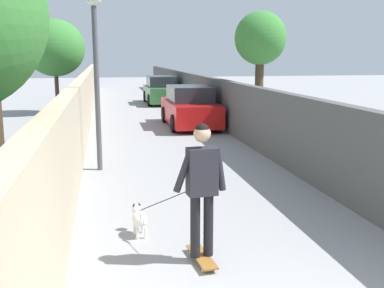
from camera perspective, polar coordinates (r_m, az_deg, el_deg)
name	(u,v)px	position (r m, az deg, el deg)	size (l,w,h in m)	color
ground_plane	(154,128)	(17.31, -4.69, 2.01)	(80.00, 80.00, 0.00)	gray
wall_left	(82,110)	(15.11, -13.50, 4.18)	(48.00, 0.30, 1.96)	tan
fence_right	(235,109)	(15.72, 5.30, 4.39)	(48.00, 0.30, 1.79)	#4C4C4C
tree_left_mid	(55,48)	(22.09, -16.66, 11.33)	(2.69, 2.69, 4.29)	#473523
tree_right_far	(260,40)	(16.95, 8.47, 12.62)	(1.83, 1.83, 4.23)	#473523
lamp_post	(95,48)	(10.87, -11.89, 11.53)	(0.36, 0.36, 4.12)	#4C4C51
skateboard	(202,257)	(6.25, 1.21, -13.81)	(0.82, 0.28, 0.08)	brown
person_skateboarder	(202,180)	(5.89, 1.25, -4.47)	(0.26, 0.72, 1.77)	black
dog	(139,218)	(7.06, -6.53, -9.09)	(1.37, 0.87, 1.06)	white
car_near	(190,108)	(17.53, -0.27, 4.52)	(4.11, 1.80, 1.54)	#B71414
car_far	(162,91)	(25.92, -3.79, 6.59)	(4.03, 1.80, 1.54)	#336B38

